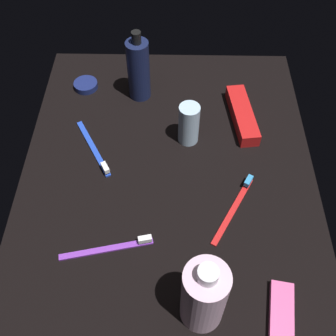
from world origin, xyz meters
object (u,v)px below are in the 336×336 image
Objects in this scene: lotion_bottle at (139,69)px; bodywash_bottle at (204,296)px; toothbrush_blue at (95,150)px; toothbrush_purple at (112,247)px; toothbrush_red at (235,205)px; cream_tin_left at (86,85)px; toothpaste_box_red at (242,115)px; deodorant_stick at (189,124)px; snack_bar_pink at (282,312)px.

bodywash_bottle is at bearing 14.15° from lotion_bottle.
toothbrush_purple is at bearing 14.90° from toothbrush_blue.
bodywash_bottle reaches higher than toothbrush_red.
cream_tin_left is (-21.58, -5.04, 0.19)cm from toothbrush_blue.
bodywash_bottle is 64.07cm from cream_tin_left.
cream_tin_left is at bearing -135.02° from toothbrush_red.
bodywash_bottle reaches higher than toothbrush_blue.
toothbrush_blue is at bearing -25.52° from lotion_bottle.
toothbrush_blue is at bearing -165.10° from toothbrush_purple.
toothbrush_red is 25.15cm from toothpaste_box_red.
lotion_bottle is at bearing 80.18° from cream_tin_left.
lotion_bottle is at bearing -147.12° from toothbrush_red.
bodywash_bottle is 40.05cm from deodorant_stick.
snack_bar_pink is (46.41, 2.71, -0.85)cm from toothpaste_box_red.
snack_bar_pink is 70.87cm from cream_tin_left.
lotion_bottle is at bearing -144.05° from snack_bar_pink.
cream_tin_left is at bearing -165.93° from toothbrush_purple.
toothbrush_purple is (43.06, -2.76, -7.44)cm from lotion_bottle.
bodywash_bottle is 23.97cm from toothbrush_red.
snack_bar_pink is at bearing -4.51° from toothpaste_box_red.
toothbrush_blue reaches higher than snack_bar_pink.
snack_bar_pink is (54.75, 27.67, -7.30)cm from lotion_bottle.
cream_tin_left is (-17.30, -26.16, -4.29)cm from deodorant_stick.
deodorant_stick is (-39.91, -1.82, -2.73)cm from bodywash_bottle.
cream_tin_left is (-57.20, -41.84, 0.05)cm from snack_bar_pink.
toothbrush_red is (33.22, 21.47, -7.44)cm from lotion_bottle.
toothbrush_red is at bearing -154.81° from snack_bar_pink.
bodywash_bottle reaches higher than cream_tin_left.
toothbrush_purple and toothbrush_red have the same top height.
toothbrush_purple reaches higher than snack_bar_pink.
cream_tin_left is at bearing -134.67° from snack_bar_pink.
deodorant_stick is 31.65cm from cream_tin_left.
toothbrush_blue is 33.69cm from toothbrush_red.
bodywash_bottle is 1.06× the size of toothbrush_red.
lotion_bottle is at bearing -141.09° from deodorant_stick.
snack_bar_pink is at bearing 26.81° from lotion_bottle.
lotion_bottle is 1.81× the size of deodorant_stick.
toothbrush_red reaches higher than cream_tin_left.
toothbrush_red is 0.93× the size of toothpaste_box_red.
toothbrush_blue is (19.13, -9.13, -7.44)cm from lotion_bottle.
bodywash_bottle is at bearing -21.35° from toothpaste_box_red.
toothpaste_box_red reaches higher than toothbrush_red.
toothbrush_purple is 26.16cm from toothbrush_red.
bodywash_bottle is at bearing -19.60° from toothbrush_red.
bodywash_bottle reaches higher than toothpaste_box_red.
toothpaste_box_red is at bearing 172.02° from toothbrush_red.
toothbrush_purple is 1.01× the size of toothpaste_box_red.
snack_bar_pink is (39.90, 15.68, -4.33)cm from deodorant_stick.
bodywash_bottle is 42.98cm from toothbrush_blue.
toothbrush_blue is at bearing -78.54° from deodorant_stick.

